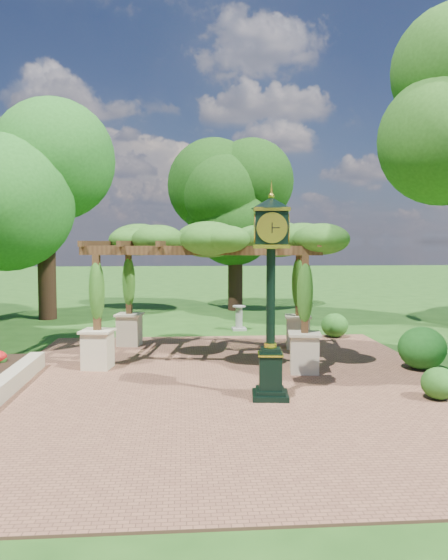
{
  "coord_description": "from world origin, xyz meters",
  "views": [
    {
      "loc": [
        -1.0,
        -10.66,
        3.12
      ],
      "look_at": [
        0.0,
        2.5,
        2.2
      ],
      "focal_mm": 35.0,
      "sensor_mm": 36.0,
      "label": 1
    }
  ],
  "objects": [
    {
      "name": "ground",
      "position": [
        0.0,
        0.0,
        0.0
      ],
      "size": [
        120.0,
        120.0,
        0.0
      ],
      "primitive_type": "plane",
      "color": "#1E4714",
      "rests_on": "ground"
    },
    {
      "name": "brick_plaza",
      "position": [
        0.0,
        1.0,
        0.02
      ],
      "size": [
        10.0,
        12.0,
        0.04
      ],
      "primitive_type": "cube",
      "color": "brown",
      "rests_on": "ground"
    },
    {
      "name": "border_wall",
      "position": [
        -4.6,
        0.5,
        0.2
      ],
      "size": [
        0.35,
        5.0,
        0.4
      ],
      "primitive_type": "cube",
      "color": "#C6B793",
      "rests_on": "ground"
    },
    {
      "name": "pedestal_clock",
      "position": [
        0.71,
        -0.17,
        2.41
      ],
      "size": [
        0.87,
        0.87,
        4.03
      ],
      "rotation": [
        0.0,
        0.0,
        -0.11
      ],
      "color": "black",
      "rests_on": "brick_plaza"
    },
    {
      "name": "pergola",
      "position": [
        -0.37,
        3.76,
        3.0
      ],
      "size": [
        6.3,
        4.51,
        3.65
      ],
      "rotation": [
        0.0,
        0.0,
        -0.16
      ],
      "color": "beige",
      "rests_on": "brick_plaza"
    },
    {
      "name": "sundial",
      "position": [
        0.98,
        8.4,
        0.38
      ],
      "size": [
        0.5,
        0.5,
        0.87
      ],
      "rotation": [
        0.0,
        0.0,
        0.04
      ],
      "color": "#9A9A92",
      "rests_on": "ground"
    },
    {
      "name": "shrub_front",
      "position": [
        4.01,
        -0.49,
        0.36
      ],
      "size": [
        0.87,
        0.87,
        0.63
      ],
      "primitive_type": "ellipsoid",
      "rotation": [
        0.0,
        0.0,
        -0.28
      ],
      "color": "#255919",
      "rests_on": "brick_plaza"
    },
    {
      "name": "shrub_mid",
      "position": [
        4.78,
        1.99,
        0.56
      ],
      "size": [
        1.3,
        1.3,
        1.03
      ],
      "primitive_type": "ellipsoid",
      "rotation": [
        0.0,
        0.0,
        -0.14
      ],
      "color": "#185116",
      "rests_on": "brick_plaza"
    },
    {
      "name": "shrub_back",
      "position": [
        3.9,
        6.51,
        0.43
      ],
      "size": [
        0.89,
        0.89,
        0.78
      ],
      "primitive_type": "ellipsoid",
      "rotation": [
        0.0,
        0.0,
        -0.03
      ],
      "color": "#245A1A",
      "rests_on": "brick_plaza"
    },
    {
      "name": "tree_west_far",
      "position": [
        -6.47,
        11.77,
        5.6
      ],
      "size": [
        4.89,
        4.89,
        8.15
      ],
      "color": "#311D13",
      "rests_on": "ground"
    },
    {
      "name": "tree_north",
      "position": [
        1.4,
        14.08,
        5.01
      ],
      "size": [
        4.13,
        4.13,
        7.3
      ],
      "color": "#321D14",
      "rests_on": "ground"
    }
  ]
}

